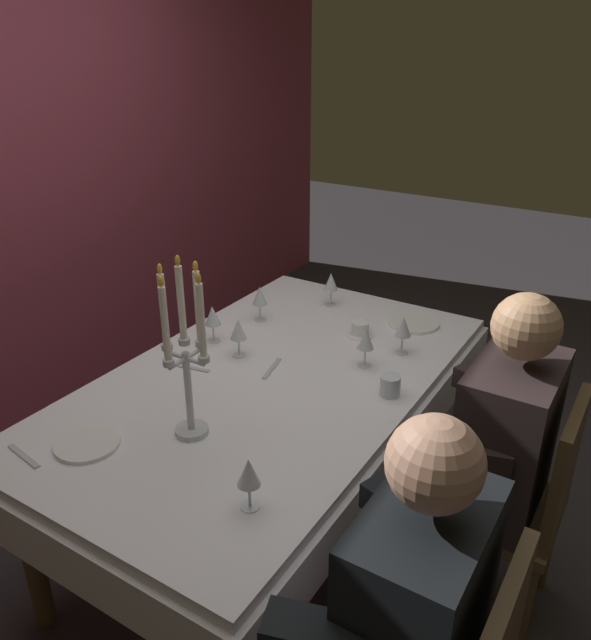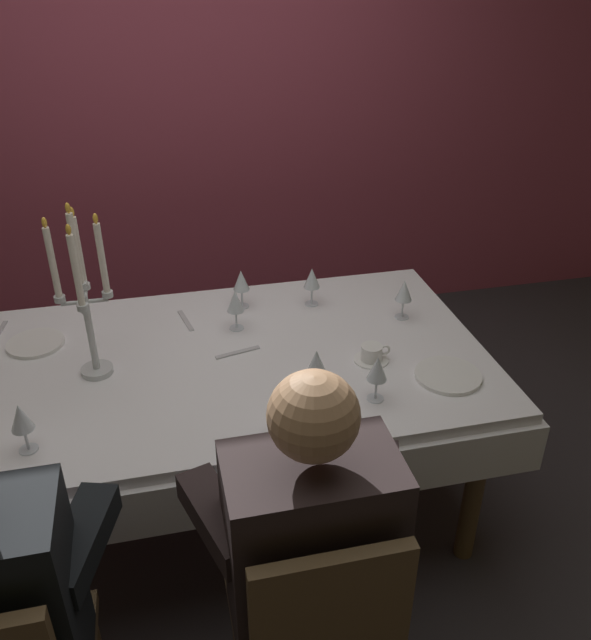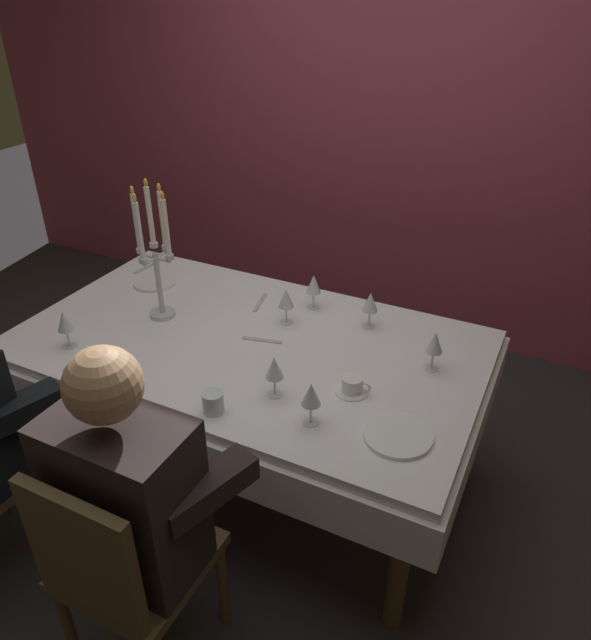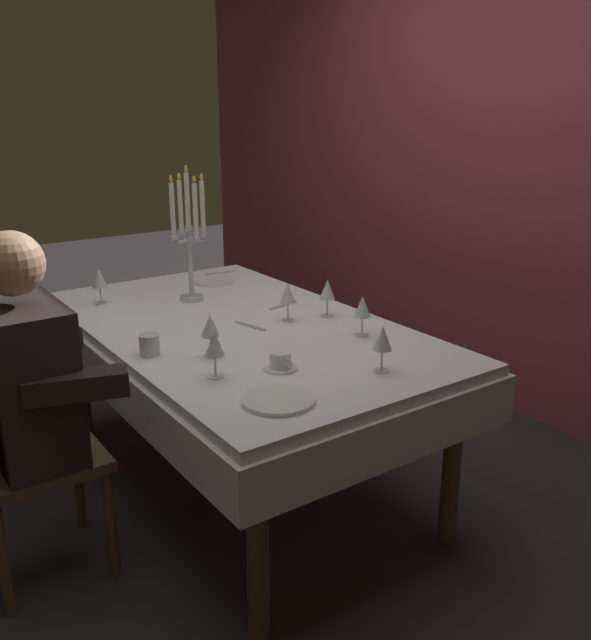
% 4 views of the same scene
% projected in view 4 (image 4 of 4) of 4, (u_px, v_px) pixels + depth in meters
% --- Properties ---
extents(ground_plane, '(12.00, 12.00, 0.00)m').
position_uv_depth(ground_plane, '(242.00, 480.00, 3.05)').
color(ground_plane, '#302C30').
extents(back_wall, '(6.00, 0.12, 2.70)m').
position_uv_depth(back_wall, '(508.00, 157.00, 3.54)').
color(back_wall, '#983B4D').
rests_on(back_wall, ground_plane).
extents(dining_table, '(1.94, 1.14, 0.74)m').
position_uv_depth(dining_table, '(239.00, 351.00, 2.86)').
color(dining_table, white).
rests_on(dining_table, ground_plane).
extents(candelabra, '(0.19, 0.19, 0.62)m').
position_uv_depth(candelabra, '(189.00, 237.00, 3.08)').
color(candelabra, silver).
rests_on(candelabra, dining_table).
extents(dinner_plate_0, '(0.23, 0.23, 0.01)m').
position_uv_depth(dinner_plate_0, '(278.00, 400.00, 2.08)').
color(dinner_plate_0, white).
rests_on(dinner_plate_0, dining_table).
extents(dinner_plate_1, '(0.21, 0.21, 0.01)m').
position_uv_depth(dinner_plate_1, '(214.00, 281.00, 3.47)').
color(dinner_plate_1, white).
rests_on(dinner_plate_1, dining_table).
extents(wine_glass_0, '(0.07, 0.07, 0.16)m').
position_uv_depth(wine_glass_0, '(382.00, 340.00, 2.29)').
color(wine_glass_0, silver).
rests_on(wine_glass_0, dining_table).
extents(wine_glass_1, '(0.07, 0.07, 0.16)m').
position_uv_depth(wine_glass_1, '(327.00, 290.00, 2.89)').
color(wine_glass_1, silver).
rests_on(wine_glass_1, dining_table).
extents(wine_glass_2, '(0.07, 0.07, 0.16)m').
position_uv_depth(wine_glass_2, '(215.00, 345.00, 2.24)').
color(wine_glass_2, silver).
rests_on(wine_glass_2, dining_table).
extents(wine_glass_3, '(0.07, 0.07, 0.16)m').
position_uv_depth(wine_glass_3, '(363.00, 308.00, 2.64)').
color(wine_glass_3, silver).
rests_on(wine_glass_3, dining_table).
extents(wine_glass_4, '(0.07, 0.07, 0.16)m').
position_uv_depth(wine_glass_4, '(288.00, 294.00, 2.83)').
color(wine_glass_4, silver).
rests_on(wine_glass_4, dining_table).
extents(wine_glass_5, '(0.07, 0.07, 0.16)m').
position_uv_depth(wine_glass_5, '(210.00, 326.00, 2.42)').
color(wine_glass_5, silver).
rests_on(wine_glass_5, dining_table).
extents(wine_glass_6, '(0.07, 0.07, 0.16)m').
position_uv_depth(wine_glass_6, '(99.00, 279.00, 3.07)').
color(wine_glass_6, silver).
rests_on(wine_glass_6, dining_table).
extents(water_tumbler_0, '(0.08, 0.08, 0.08)m').
position_uv_depth(water_tumbler_0, '(149.00, 345.00, 2.46)').
color(water_tumbler_0, silver).
rests_on(water_tumbler_0, dining_table).
extents(coffee_cup_0, '(0.13, 0.12, 0.06)m').
position_uv_depth(coffee_cup_0, '(281.00, 361.00, 2.34)').
color(coffee_cup_0, white).
rests_on(coffee_cup_0, dining_table).
extents(spoon_0, '(0.04, 0.17, 0.01)m').
position_uv_depth(spoon_0, '(221.00, 273.00, 3.66)').
color(spoon_0, '#B7B7BC').
rests_on(spoon_0, dining_table).
extents(fork_1, '(0.17, 0.06, 0.01)m').
position_uv_depth(fork_1, '(250.00, 326.00, 2.79)').
color(fork_1, '#B7B7BC').
rests_on(fork_1, dining_table).
extents(fork_2, '(0.05, 0.17, 0.01)m').
position_uv_depth(fork_2, '(283.00, 305.00, 3.07)').
color(fork_2, '#B7B7BC').
rests_on(fork_2, dining_table).
extents(seated_diner_1, '(0.63, 0.48, 1.24)m').
position_uv_depth(seated_diner_1, '(25.00, 381.00, 2.25)').
color(seated_diner_1, brown).
rests_on(seated_diner_1, ground_plane).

